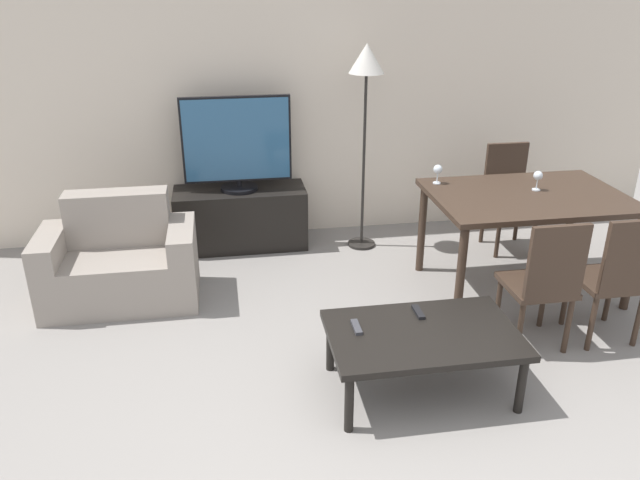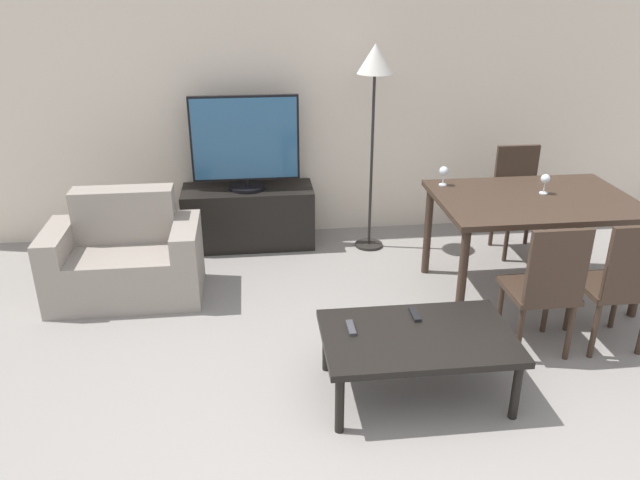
# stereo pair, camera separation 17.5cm
# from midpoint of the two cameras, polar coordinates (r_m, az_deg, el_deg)

# --- Properties ---
(wall_back) EXTENTS (6.90, 0.06, 2.70)m
(wall_back) POSITION_cam_midpoint_polar(r_m,az_deg,el_deg) (5.52, -0.62, 14.10)
(wall_back) COLOR beige
(wall_back) RESTS_ON ground_plane
(armchair) EXTENTS (1.10, 0.61, 0.78)m
(armchair) POSITION_cam_midpoint_polar(r_m,az_deg,el_deg) (4.80, -16.35, -1.76)
(armchair) COLOR gray
(armchair) RESTS_ON ground_plane
(tv_stand) EXTENTS (1.12, 0.45, 0.52)m
(tv_stand) POSITION_cam_midpoint_polar(r_m,az_deg,el_deg) (5.50, -5.62, 2.15)
(tv_stand) COLOR black
(tv_stand) RESTS_ON ground_plane
(tv) EXTENTS (0.90, 0.32, 0.80)m
(tv) POSITION_cam_midpoint_polar(r_m,az_deg,el_deg) (5.29, -5.91, 8.79)
(tv) COLOR black
(tv) RESTS_ON tv_stand
(coffee_table) EXTENTS (1.07, 0.67, 0.39)m
(coffee_table) POSITION_cam_midpoint_polar(r_m,az_deg,el_deg) (3.59, 10.33, -9.05)
(coffee_table) COLOR black
(coffee_table) RESTS_ON ground_plane
(dining_table) EXTENTS (1.39, 0.96, 0.77)m
(dining_table) POSITION_cam_midpoint_polar(r_m,az_deg,el_deg) (4.76, 19.92, 2.74)
(dining_table) COLOR #38281E
(dining_table) RESTS_ON ground_plane
(dining_chair_near) EXTENTS (0.40, 0.40, 0.90)m
(dining_chair_near) POSITION_cam_midpoint_polar(r_m,az_deg,el_deg) (4.08, 21.11, -3.87)
(dining_chair_near) COLOR #38281E
(dining_chair_near) RESTS_ON ground_plane
(dining_chair_far) EXTENTS (0.40, 0.40, 0.90)m
(dining_chair_far) POSITION_cam_midpoint_polar(r_m,az_deg,el_deg) (5.59, 18.52, 3.89)
(dining_chair_far) COLOR #38281E
(dining_chair_far) RESTS_ON ground_plane
(dining_chair_near_right) EXTENTS (0.40, 0.40, 0.90)m
(dining_chair_near_right) POSITION_cam_midpoint_polar(r_m,az_deg,el_deg) (4.32, 26.88, -3.35)
(dining_chair_near_right) COLOR #38281E
(dining_chair_near_right) RESTS_ON ground_plane
(floor_lamp) EXTENTS (0.29, 0.29, 1.73)m
(floor_lamp) POSITION_cam_midpoint_polar(r_m,az_deg,el_deg) (5.13, 6.02, 14.63)
(floor_lamp) COLOR black
(floor_lamp) RESTS_ON ground_plane
(remote_primary) EXTENTS (0.04, 0.15, 0.02)m
(remote_primary) POSITION_cam_midpoint_polar(r_m,az_deg,el_deg) (3.56, 4.27, -8.04)
(remote_primary) COLOR #38383D
(remote_primary) RESTS_ON coffee_table
(remote_secondary) EXTENTS (0.04, 0.15, 0.02)m
(remote_secondary) POSITION_cam_midpoint_polar(r_m,az_deg,el_deg) (3.73, 10.01, -6.73)
(remote_secondary) COLOR black
(remote_secondary) RESTS_ON coffee_table
(wine_glass_left) EXTENTS (0.07, 0.07, 0.15)m
(wine_glass_left) POSITION_cam_midpoint_polar(r_m,az_deg,el_deg) (4.80, 20.90, 5.13)
(wine_glass_left) COLOR silver
(wine_glass_left) RESTS_ON dining_table
(wine_glass_center) EXTENTS (0.07, 0.07, 0.15)m
(wine_glass_center) POSITION_cam_midpoint_polar(r_m,az_deg,el_deg) (4.78, 12.29, 6.07)
(wine_glass_center) COLOR silver
(wine_glass_center) RESTS_ON dining_table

